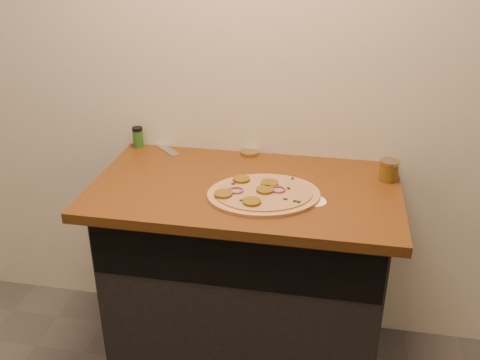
% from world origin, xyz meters
% --- Properties ---
extents(cabinet, '(1.10, 0.60, 0.86)m').
position_xyz_m(cabinet, '(0.00, 1.45, 0.43)').
color(cabinet, black).
rests_on(cabinet, ground).
extents(countertop, '(1.20, 0.70, 0.04)m').
position_xyz_m(countertop, '(0.00, 1.42, 0.88)').
color(countertop, brown).
rests_on(countertop, cabinet).
extents(pizza, '(0.51, 0.51, 0.03)m').
position_xyz_m(pizza, '(0.08, 1.34, 0.91)').
color(pizza, tan).
rests_on(pizza, countertop).
extents(chefs_knife, '(0.23, 0.23, 0.02)m').
position_xyz_m(chefs_knife, '(-0.47, 1.76, 0.91)').
color(chefs_knife, '#B7BAC1').
rests_on(chefs_knife, countertop).
extents(mason_jar_lid, '(0.10, 0.10, 0.02)m').
position_xyz_m(mason_jar_lid, '(-0.04, 1.72, 0.91)').
color(mason_jar_lid, tan).
rests_on(mason_jar_lid, countertop).
extents(salsa_jar, '(0.08, 0.08, 0.08)m').
position_xyz_m(salsa_jar, '(0.55, 1.57, 0.94)').
color(salsa_jar, '#A12D10').
rests_on(salsa_jar, countertop).
extents(spice_shaker, '(0.05, 0.05, 0.09)m').
position_xyz_m(spice_shaker, '(-0.55, 1.72, 0.95)').
color(spice_shaker, '#26601E').
rests_on(spice_shaker, countertop).
extents(flour_spill, '(0.19, 0.19, 0.00)m').
position_xyz_m(flour_spill, '(0.24, 1.34, 0.90)').
color(flour_spill, white).
rests_on(flour_spill, countertop).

